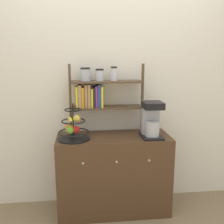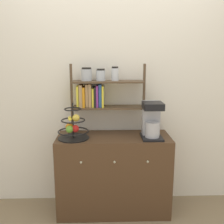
{
  "view_description": "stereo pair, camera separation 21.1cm",
  "coord_description": "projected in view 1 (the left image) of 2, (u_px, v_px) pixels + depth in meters",
  "views": [
    {
      "loc": [
        -0.3,
        -2.3,
        1.63
      ],
      "look_at": [
        -0.02,
        0.23,
        1.08
      ],
      "focal_mm": 42.0,
      "sensor_mm": 36.0,
      "label": 1
    },
    {
      "loc": [
        -0.09,
        -2.32,
        1.63
      ],
      "look_at": [
        -0.02,
        0.23,
        1.08
      ],
      "focal_mm": 42.0,
      "sensor_mm": 36.0,
      "label": 2
    }
  ],
  "objects": [
    {
      "name": "sideboard",
      "position": [
        114.0,
        174.0,
        2.75
      ],
      "size": [
        1.15,
        0.47,
        0.82
      ],
      "color": "#4C331E",
      "rests_on": "ground_plane"
    },
    {
      "name": "ground_plane",
      "position": [
        116.0,
        222.0,
        2.61
      ],
      "size": [
        12.0,
        12.0,
        0.0
      ],
      "primitive_type": "plane",
      "color": "#847051"
    },
    {
      "name": "shelf_hutch",
      "position": [
        97.0,
        92.0,
        2.68
      ],
      "size": [
        0.77,
        0.2,
        0.72
      ],
      "color": "brown",
      "rests_on": "sideboard"
    },
    {
      "name": "wall_back",
      "position": [
        111.0,
        86.0,
        2.82
      ],
      "size": [
        7.0,
        0.05,
        2.6
      ],
      "primitive_type": "cube",
      "color": "silver",
      "rests_on": "ground_plane"
    },
    {
      "name": "coffee_maker",
      "position": [
        151.0,
        119.0,
        2.63
      ],
      "size": [
        0.2,
        0.26,
        0.36
      ],
      "color": "black",
      "rests_on": "sideboard"
    },
    {
      "name": "fruit_stand",
      "position": [
        73.0,
        128.0,
        2.53
      ],
      "size": [
        0.31,
        0.31,
        0.36
      ],
      "color": "black",
      "rests_on": "sideboard"
    }
  ]
}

